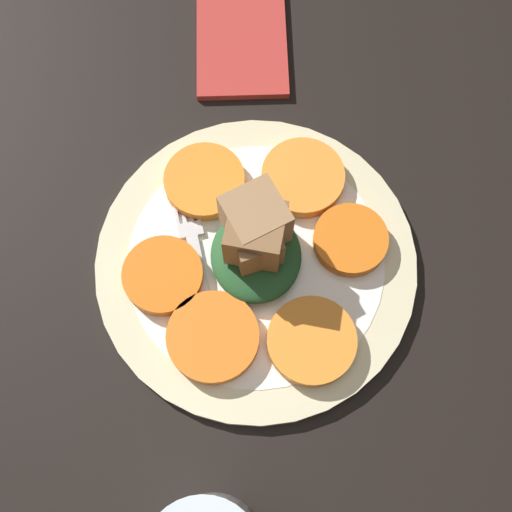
# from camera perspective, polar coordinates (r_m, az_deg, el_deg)

# --- Properties ---
(table_slab) EXTENTS (1.20, 1.20, 0.02)m
(table_slab) POSITION_cam_1_polar(r_m,az_deg,el_deg) (0.60, -0.00, -0.99)
(table_slab) COLOR black
(table_slab) RESTS_ON ground
(plate) EXTENTS (0.29, 0.29, 0.01)m
(plate) POSITION_cam_1_polar(r_m,az_deg,el_deg) (0.59, -0.00, -0.52)
(plate) COLOR beige
(plate) RESTS_ON table_slab
(carrot_slice_0) EXTENTS (0.07, 0.07, 0.01)m
(carrot_slice_0) POSITION_cam_1_polar(r_m,az_deg,el_deg) (0.58, -8.26, -1.72)
(carrot_slice_0) COLOR orange
(carrot_slice_0) RESTS_ON plate
(carrot_slice_1) EXTENTS (0.08, 0.08, 0.01)m
(carrot_slice_1) POSITION_cam_1_polar(r_m,az_deg,el_deg) (0.56, -3.84, -7.21)
(carrot_slice_1) COLOR orange
(carrot_slice_1) RESTS_ON plate
(carrot_slice_2) EXTENTS (0.08, 0.08, 0.01)m
(carrot_slice_2) POSITION_cam_1_polar(r_m,az_deg,el_deg) (0.56, 4.96, -7.54)
(carrot_slice_2) COLOR orange
(carrot_slice_2) RESTS_ON plate
(carrot_slice_3) EXTENTS (0.07, 0.07, 0.01)m
(carrot_slice_3) POSITION_cam_1_polar(r_m,az_deg,el_deg) (0.59, 8.39, 1.42)
(carrot_slice_3) COLOR orange
(carrot_slice_3) RESTS_ON plate
(carrot_slice_4) EXTENTS (0.08, 0.08, 0.01)m
(carrot_slice_4) POSITION_cam_1_polar(r_m,az_deg,el_deg) (0.61, 4.18, 6.98)
(carrot_slice_4) COLOR orange
(carrot_slice_4) RESTS_ON plate
(carrot_slice_5) EXTENTS (0.08, 0.08, 0.01)m
(carrot_slice_5) POSITION_cam_1_polar(r_m,az_deg,el_deg) (0.61, -4.60, 6.64)
(carrot_slice_5) COLOR orange
(carrot_slice_5) RESTS_ON plate
(center_pile) EXTENTS (0.10, 0.08, 0.07)m
(center_pile) POSITION_cam_1_polar(r_m,az_deg,el_deg) (0.55, -0.03, 1.40)
(center_pile) COLOR #235128
(center_pile) RESTS_ON plate
(fork) EXTENTS (0.17, 0.05, 0.00)m
(fork) POSITION_cam_1_polar(r_m,az_deg,el_deg) (0.58, -5.30, -0.34)
(fork) COLOR silver
(fork) RESTS_ON plate
(napkin) EXTENTS (0.16, 0.09, 0.01)m
(napkin) POSITION_cam_1_polar(r_m,az_deg,el_deg) (0.71, -1.30, 19.13)
(napkin) COLOR #B2332D
(napkin) RESTS_ON table_slab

